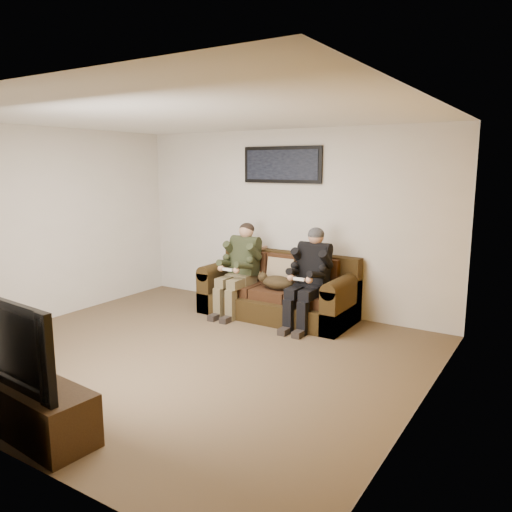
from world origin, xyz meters
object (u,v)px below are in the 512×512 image
Objects in this scene: person_left at (240,264)px; cat at (276,282)px; tv_stand at (29,406)px; television at (23,340)px; sofa at (280,293)px; person_right at (310,272)px; framed_poster at (282,165)px.

person_left reaches higher than cat.
tv_stand is 1.12× the size of television.
tv_stand is at bearing -83.73° from person_left.
sofa is 1.65× the size of person_right.
tv_stand is (0.40, -3.60, -0.51)m from person_left.
television is (-0.15, -3.78, 0.43)m from sofa.
person_right is 1.67m from framed_poster.
person_right reaches higher than tv_stand.
television reaches higher than tv_stand.
cat is 1.70m from framed_poster.
person_right is at bearing 1.50° from cat.
person_left is 1.08× the size of television.
person_left is at bearing 178.80° from cat.
cat is at bearing -1.20° from person_left.
framed_poster is at bearing 95.46° from television.
person_right is (0.55, -0.18, 0.39)m from sofa.
tv_stand is (-0.70, -3.60, -0.51)m from person_right.
tv_stand is (-0.21, -3.59, -0.32)m from cat.
framed_poster is at bearing 117.16° from sofa.
sofa is 0.70m from person_right.
framed_poster is at bearing 142.84° from person_right.
television reaches higher than cat.
person_left reaches higher than sofa.
television is at bearing -83.73° from person_left.
cat is (0.60, -0.01, -0.19)m from person_left.
person_left reaches higher than tv_stand.
person_left is 0.99× the size of person_right.
cat is at bearing 91.53° from television.
sofa is at bearing 162.04° from person_right.
sofa is 3.78m from tv_stand.
cat is (0.05, -0.19, 0.20)m from sofa.
person_left is (-0.55, -0.18, 0.39)m from sofa.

